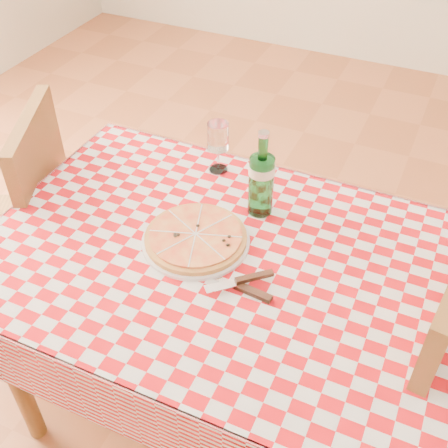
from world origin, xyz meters
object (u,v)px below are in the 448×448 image
object	(u,v)px
pizza_plate	(196,237)
wine_glass	(218,147)
dining_table	(222,282)
chair_far	(23,218)
water_bottle	(262,174)

from	to	relation	value
pizza_plate	wine_glass	size ratio (longest dim) A/B	1.76
dining_table	chair_far	bearing A→B (deg)	173.59
water_bottle	wine_glass	size ratio (longest dim) A/B	1.58
wine_glass	chair_far	bearing A→B (deg)	-157.26
water_bottle	wine_glass	bearing A→B (deg)	145.36
water_bottle	wine_glass	world-z (taller)	water_bottle
pizza_plate	wine_glass	distance (m)	0.35
dining_table	pizza_plate	world-z (taller)	pizza_plate
dining_table	wine_glass	bearing A→B (deg)	116.05
pizza_plate	water_bottle	world-z (taller)	water_bottle
dining_table	water_bottle	world-z (taller)	water_bottle
water_bottle	wine_glass	xyz separation A→B (m)	(-0.20, 0.14, -0.05)
dining_table	pizza_plate	distance (m)	0.15
pizza_plate	dining_table	bearing A→B (deg)	-14.09
pizza_plate	chair_far	bearing A→B (deg)	174.55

